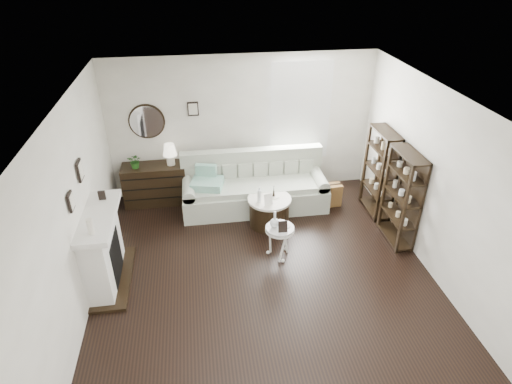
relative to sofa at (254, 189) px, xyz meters
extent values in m
plane|color=black|center=(-0.13, -2.08, -0.34)|extent=(5.50, 5.50, 0.00)
plane|color=white|center=(-0.13, -2.08, 2.36)|extent=(5.50, 5.50, 0.00)
plane|color=beige|center=(-0.13, 0.67, 1.01)|extent=(5.00, 0.00, 5.00)
plane|color=beige|center=(-0.13, -4.83, 1.01)|extent=(5.00, 0.00, 5.00)
plane|color=beige|center=(-2.63, -2.08, 1.01)|extent=(0.00, 5.50, 5.50)
plane|color=beige|center=(2.37, -2.08, 1.01)|extent=(0.00, 5.50, 5.50)
cube|color=white|center=(0.97, 0.65, 1.26)|extent=(1.00, 0.02, 1.80)
cube|color=silver|center=(0.97, 0.59, 1.26)|extent=(1.15, 0.02, 1.90)
cylinder|color=silver|center=(-1.88, 0.64, 1.21)|extent=(0.60, 0.03, 0.60)
cube|color=black|center=(-1.03, 0.64, 1.41)|extent=(0.20, 0.03, 0.26)
cube|color=white|center=(-2.46, -1.78, 0.21)|extent=(0.34, 1.20, 1.10)
cube|color=black|center=(-2.43, -1.78, 0.06)|extent=(0.30, 0.65, 0.70)
cube|color=white|center=(-2.41, -1.78, 0.78)|extent=(0.44, 1.35, 0.08)
cube|color=black|center=(-2.38, -1.78, -0.32)|extent=(0.50, 1.40, 0.05)
cylinder|color=silver|center=(-2.41, -2.23, 0.93)|extent=(0.08, 0.08, 0.22)
cube|color=black|center=(-2.41, -1.38, 0.89)|extent=(0.10, 0.03, 0.14)
cube|color=black|center=(-2.60, -2.13, 1.26)|extent=(0.03, 0.18, 0.24)
cube|color=black|center=(-2.60, -1.48, 1.36)|extent=(0.03, 0.22, 0.28)
cube|color=black|center=(2.20, -0.53, 0.46)|extent=(0.30, 0.80, 1.60)
cylinder|color=beige|center=(2.18, -0.78, 0.18)|extent=(0.08, 0.08, 0.11)
cylinder|color=beige|center=(2.18, -0.53, 0.18)|extent=(0.08, 0.08, 0.11)
cylinder|color=beige|center=(2.18, -0.28, 0.18)|extent=(0.08, 0.08, 0.11)
cylinder|color=beige|center=(2.18, -0.78, 0.58)|extent=(0.08, 0.08, 0.11)
cylinder|color=beige|center=(2.18, -0.53, 0.58)|extent=(0.08, 0.08, 0.11)
cylinder|color=beige|center=(2.18, -0.28, 0.58)|extent=(0.08, 0.08, 0.11)
cylinder|color=beige|center=(2.18, -0.78, 0.98)|extent=(0.08, 0.08, 0.11)
cylinder|color=beige|center=(2.18, -0.53, 0.98)|extent=(0.08, 0.08, 0.11)
cylinder|color=beige|center=(2.18, -0.28, 0.98)|extent=(0.08, 0.08, 0.11)
cube|color=black|center=(2.20, -1.43, 0.46)|extent=(0.30, 0.80, 1.60)
cylinder|color=beige|center=(2.18, -1.68, 0.18)|extent=(0.08, 0.08, 0.11)
cylinder|color=beige|center=(2.18, -1.43, 0.18)|extent=(0.08, 0.08, 0.11)
cylinder|color=beige|center=(2.18, -1.18, 0.18)|extent=(0.08, 0.08, 0.11)
cylinder|color=beige|center=(2.18, -1.68, 0.58)|extent=(0.08, 0.08, 0.11)
cylinder|color=beige|center=(2.18, -1.43, 0.58)|extent=(0.08, 0.08, 0.11)
cylinder|color=beige|center=(2.18, -1.18, 0.58)|extent=(0.08, 0.08, 0.11)
cylinder|color=beige|center=(2.18, -1.68, 0.98)|extent=(0.08, 0.08, 0.11)
cylinder|color=beige|center=(2.18, -1.43, 0.98)|extent=(0.08, 0.08, 0.11)
cylinder|color=beige|center=(2.18, -1.18, 0.98)|extent=(0.08, 0.08, 0.11)
cube|color=#A7AF9C|center=(0.00, -0.08, -0.13)|extent=(2.67, 0.92, 0.43)
cube|color=#A7AF9C|center=(0.00, -0.11, 0.14)|extent=(2.31, 0.74, 0.10)
cube|color=#A7AF9C|center=(0.00, 0.28, 0.28)|extent=(2.67, 0.21, 0.82)
cube|color=#A7AF9C|center=(-1.21, -0.08, -0.08)|extent=(0.23, 0.87, 0.53)
cube|color=#A7AF9C|center=(1.21, -0.08, -0.08)|extent=(0.23, 0.87, 0.53)
cube|color=#299966|center=(-0.87, -0.13, 0.26)|extent=(0.64, 0.57, 0.14)
cube|color=brown|center=(1.31, -0.23, -0.13)|extent=(0.67, 0.27, 0.44)
cube|color=black|center=(-1.85, 0.39, 0.05)|extent=(1.17, 0.49, 0.78)
cube|color=black|center=(-1.85, 0.13, -0.13)|extent=(1.12, 0.01, 0.02)
cube|color=black|center=(-1.85, 0.13, 0.08)|extent=(1.12, 0.01, 0.02)
cube|color=black|center=(-1.85, 0.13, 0.30)|extent=(1.12, 0.01, 0.01)
imported|color=#1E5016|center=(-2.14, 0.34, 0.58)|extent=(0.31, 0.28, 0.28)
cylinder|color=black|center=(0.17, -0.68, -0.10)|extent=(0.70, 0.70, 0.49)
cylinder|color=silver|center=(0.17, -0.68, 0.17)|extent=(0.76, 0.76, 0.04)
cylinder|color=silver|center=(0.18, -1.60, 0.19)|extent=(0.45, 0.45, 0.03)
cylinder|color=white|center=(0.18, -1.60, 0.15)|extent=(0.46, 0.46, 0.02)
cylinder|color=white|center=(0.18, -1.60, -0.09)|extent=(0.04, 0.04, 0.52)
cylinder|color=silver|center=(-0.02, -0.77, 0.33)|extent=(0.07, 0.07, 0.28)
cube|color=white|center=(0.12, -0.87, 0.29)|extent=(0.16, 0.10, 0.20)
cube|color=black|center=(0.20, -1.72, 0.30)|extent=(0.14, 0.06, 0.19)
camera|label=1|loc=(-0.99, -6.92, 4.03)|focal=30.00mm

